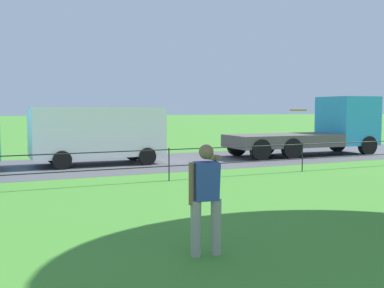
# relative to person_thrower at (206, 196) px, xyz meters

# --- Properties ---
(street_strip) EXTENTS (80.00, 6.32, 0.01)m
(street_strip) POSITION_rel_person_thrower_xyz_m (-0.31, 11.70, -0.89)
(street_strip) COLOR #4C4C51
(street_strip) RESTS_ON ground
(park_fence) EXTENTS (34.82, 0.04, 1.00)m
(park_fence) POSITION_rel_person_thrower_xyz_m (-0.31, 6.87, -0.22)
(park_fence) COLOR black
(park_fence) RESTS_ON ground
(person_thrower) EXTENTS (0.57, 0.75, 1.66)m
(person_thrower) POSITION_rel_person_thrower_xyz_m (0.00, 0.00, 0.00)
(person_thrower) COLOR gray
(person_thrower) RESTS_ON ground
(frisbee) EXTENTS (0.28, 0.28, 0.03)m
(frisbee) POSITION_rel_person_thrower_xyz_m (1.65, -0.01, 1.26)
(frisbee) COLOR orange
(panel_van_center) EXTENTS (5.02, 2.15, 2.24)m
(panel_van_center) POSITION_rel_person_thrower_xyz_m (1.20, 11.84, 0.38)
(panel_van_center) COLOR white
(panel_van_center) RESTS_ON ground
(flatbed_truck_far_right) EXTENTS (7.38, 2.67, 2.75)m
(flatbed_truck_far_right) POSITION_rel_person_thrower_xyz_m (11.80, 11.35, 0.32)
(flatbed_truck_far_right) COLOR #2D99D1
(flatbed_truck_far_right) RESTS_ON ground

